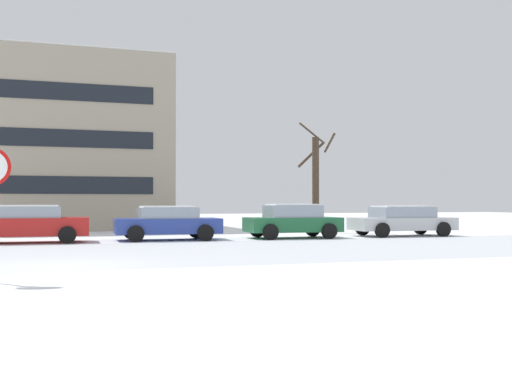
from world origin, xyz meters
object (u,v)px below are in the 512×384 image
parked_car_red (28,223)px  parked_car_blue (168,222)px  parked_car_silver (402,220)px  parked_car_green (293,221)px

parked_car_red → parked_car_blue: (5.26, 0.00, -0.02)m
parked_car_silver → parked_car_blue: bearing=178.3°
parked_car_red → parked_car_green: parked_car_green is taller
parked_car_red → parked_car_green: (10.52, -0.28, 0.00)m
parked_car_red → parked_car_blue: 5.26m
parked_car_blue → parked_car_green: (5.26, -0.28, 0.03)m
parked_car_red → parked_car_blue: bearing=0.0°
parked_car_blue → parked_car_silver: parked_car_blue is taller
parked_car_red → parked_car_silver: parked_car_red is taller
parked_car_red → parked_car_green: size_ratio=1.12×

